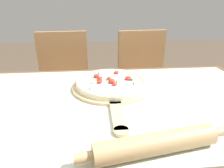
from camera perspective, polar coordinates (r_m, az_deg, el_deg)
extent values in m
cube|color=brown|center=(0.81, -0.07, -6.00)|extent=(1.39, 0.81, 0.03)
cylinder|color=brown|center=(1.43, -28.86, -12.61)|extent=(0.06, 0.06, 0.71)
cylinder|color=brown|center=(1.48, 24.56, -10.30)|extent=(0.06, 0.06, 0.71)
cube|color=silver|center=(0.80, -0.07, -4.91)|extent=(1.31, 0.73, 0.00)
cylinder|color=#D6B784|center=(0.92, -0.17, -0.64)|extent=(0.36, 0.36, 0.01)
cube|color=#D6B784|center=(0.70, 1.65, -8.84)|extent=(0.04, 0.19, 0.01)
cylinder|color=#D6B784|center=(0.62, 2.70, -13.43)|extent=(0.05, 0.05, 0.01)
cylinder|color=beige|center=(0.91, -0.17, 0.16)|extent=(0.32, 0.32, 0.02)
torus|color=beige|center=(0.91, -0.17, 0.63)|extent=(0.32, 0.32, 0.02)
cylinder|color=white|center=(0.91, -0.17, 0.72)|extent=(0.28, 0.28, 0.00)
ellipsoid|color=red|center=(0.86, 0.72, -0.07)|extent=(0.02, 0.02, 0.01)
ellipsoid|color=red|center=(0.88, -0.08, 0.85)|extent=(0.03, 0.03, 0.02)
ellipsoid|color=red|center=(0.95, -4.47, 2.34)|extent=(0.03, 0.03, 0.02)
ellipsoid|color=red|center=(1.00, 1.26, 3.32)|extent=(0.03, 0.03, 0.01)
ellipsoid|color=red|center=(0.89, -3.57, 0.73)|extent=(0.03, 0.03, 0.02)
ellipsoid|color=red|center=(0.92, 4.62, 1.71)|extent=(0.03, 0.03, 0.02)
ellipsoid|color=red|center=(0.92, -3.54, 1.64)|extent=(0.03, 0.03, 0.02)
ellipsoid|color=red|center=(0.92, -0.79, 1.62)|extent=(0.02, 0.02, 0.01)
cube|color=#387533|center=(0.91, -1.46, 1.18)|extent=(0.01, 0.01, 0.01)
cube|color=#387533|center=(0.88, -5.82, 0.12)|extent=(0.01, 0.01, 0.01)
cube|color=#387533|center=(0.88, 6.18, 0.11)|extent=(0.01, 0.01, 0.01)
cube|color=#387533|center=(0.83, -6.46, -1.40)|extent=(0.01, 0.00, 0.01)
cube|color=#387533|center=(0.91, -0.46, 1.13)|extent=(0.01, 0.01, 0.01)
cube|color=#387533|center=(0.99, -3.83, 3.08)|extent=(0.01, 0.01, 0.01)
cube|color=#387533|center=(0.89, 1.31, 0.66)|extent=(0.01, 0.01, 0.01)
cube|color=#387533|center=(0.91, 5.63, 1.25)|extent=(0.01, 0.01, 0.01)
cube|color=#387533|center=(0.90, -0.22, 1.04)|extent=(0.01, 0.01, 0.01)
cylinder|color=tan|center=(0.55, 12.40, -16.34)|extent=(0.34, 0.11, 0.06)
cylinder|color=tan|center=(0.51, -8.21, -20.04)|extent=(0.05, 0.03, 0.03)
cylinder|color=tan|center=(0.65, 27.77, -12.11)|extent=(0.05, 0.03, 0.03)
cube|color=#A37547|center=(1.54, -13.48, -3.52)|extent=(0.42, 0.42, 0.02)
cube|color=#A37547|center=(1.62, -13.76, 6.68)|extent=(0.38, 0.05, 0.44)
cylinder|color=#A37547|center=(1.55, -19.22, -14.06)|extent=(0.04, 0.04, 0.44)
cylinder|color=#A37547|center=(1.51, -6.92, -13.70)|extent=(0.04, 0.04, 0.44)
cylinder|color=#A37547|center=(1.81, -17.52, -7.97)|extent=(0.04, 0.04, 0.44)
cylinder|color=#A37547|center=(1.78, -7.24, -7.53)|extent=(0.04, 0.04, 0.44)
cube|color=#A37547|center=(1.57, 9.93, -2.61)|extent=(0.43, 0.43, 0.02)
cube|color=#A37547|center=(1.65, 8.34, 7.36)|extent=(0.38, 0.07, 0.44)
cylinder|color=#A37547|center=(1.51, 5.55, -13.57)|extent=(0.04, 0.04, 0.44)
cylinder|color=#A37547|center=(1.62, 16.75, -11.83)|extent=(0.04, 0.04, 0.44)
cylinder|color=#A37547|center=(1.77, 2.74, -7.50)|extent=(0.04, 0.04, 0.44)
cylinder|color=#A37547|center=(1.86, 12.44, -6.41)|extent=(0.04, 0.04, 0.44)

